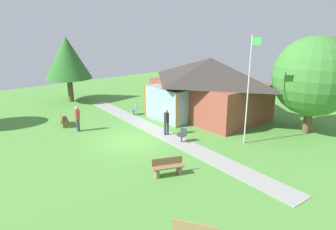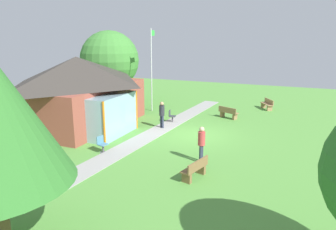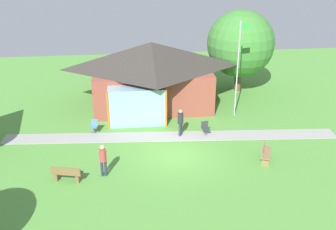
{
  "view_description": "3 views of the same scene",
  "coord_description": "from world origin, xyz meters",
  "px_view_note": "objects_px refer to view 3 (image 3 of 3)",
  "views": [
    {
      "loc": [
        14.32,
        -9.22,
        6.76
      ],
      "look_at": [
        -0.01,
        2.98,
        1.11
      ],
      "focal_mm": 31.44,
      "sensor_mm": 36.0,
      "label": 1
    },
    {
      "loc": [
        -17.31,
        -5.71,
        5.84
      ],
      "look_at": [
        -0.14,
        1.61,
        1.11
      ],
      "focal_mm": 33.64,
      "sensor_mm": 36.0,
      "label": 2
    },
    {
      "loc": [
        -2.59,
        -19.3,
        10.94
      ],
      "look_at": [
        -0.18,
        2.27,
        1.45
      ],
      "focal_mm": 42.92,
      "sensor_mm": 36.0,
      "label": 3
    }
  ],
  "objects_px": {
    "bench_mid_right": "(265,153)",
    "tree_behind_pavilion_right": "(241,44)",
    "patio_chair_west": "(94,127)",
    "flagpole": "(238,66)",
    "pavilion": "(151,73)",
    "patio_chair_lawn_spare": "(205,129)",
    "visitor_on_path": "(180,121)",
    "bench_mid_left": "(67,174)",
    "visitor_strolling_lawn": "(103,158)"
  },
  "relations": [
    {
      "from": "bench_mid_right",
      "to": "patio_chair_west",
      "type": "relative_size",
      "value": 1.8
    },
    {
      "from": "flagpole",
      "to": "visitor_strolling_lawn",
      "type": "bearing_deg",
      "value": -141.8
    },
    {
      "from": "bench_mid_right",
      "to": "patio_chair_lawn_spare",
      "type": "bearing_deg",
      "value": -118.7
    },
    {
      "from": "bench_mid_right",
      "to": "patio_chair_west",
      "type": "distance_m",
      "value": 10.35
    },
    {
      "from": "flagpole",
      "to": "patio_chair_lawn_spare",
      "type": "distance_m",
      "value": 4.87
    },
    {
      "from": "visitor_on_path",
      "to": "bench_mid_right",
      "type": "bearing_deg",
      "value": 80.16
    },
    {
      "from": "patio_chair_lawn_spare",
      "to": "visitor_strolling_lawn",
      "type": "relative_size",
      "value": 0.49
    },
    {
      "from": "pavilion",
      "to": "flagpole",
      "type": "xyz_separation_m",
      "value": [
        5.48,
        -2.64,
        1.12
      ]
    },
    {
      "from": "patio_chair_lawn_spare",
      "to": "visitor_on_path",
      "type": "xyz_separation_m",
      "value": [
        -1.53,
        0.04,
        0.61
      ]
    },
    {
      "from": "flagpole",
      "to": "tree_behind_pavilion_right",
      "type": "xyz_separation_m",
      "value": [
        1.49,
        4.8,
        0.26
      ]
    },
    {
      "from": "pavilion",
      "to": "visitor_on_path",
      "type": "xyz_separation_m",
      "value": [
        1.36,
        -5.34,
        -1.34
      ]
    },
    {
      "from": "pavilion",
      "to": "bench_mid_right",
      "type": "height_order",
      "value": "pavilion"
    },
    {
      "from": "bench_mid_left",
      "to": "patio_chair_west",
      "type": "xyz_separation_m",
      "value": [
        1.02,
        5.34,
        0.01
      ]
    },
    {
      "from": "bench_mid_left",
      "to": "visitor_on_path",
      "type": "distance_m",
      "value": 7.6
    },
    {
      "from": "bench_mid_right",
      "to": "tree_behind_pavilion_right",
      "type": "distance_m",
      "value": 11.51
    },
    {
      "from": "bench_mid_left",
      "to": "visitor_on_path",
      "type": "height_order",
      "value": "visitor_on_path"
    },
    {
      "from": "bench_mid_right",
      "to": "visitor_on_path",
      "type": "distance_m",
      "value": 5.4
    },
    {
      "from": "pavilion",
      "to": "patio_chair_west",
      "type": "relative_size",
      "value": 10.5
    },
    {
      "from": "pavilion",
      "to": "bench_mid_left",
      "type": "relative_size",
      "value": 5.78
    },
    {
      "from": "pavilion",
      "to": "flagpole",
      "type": "distance_m",
      "value": 6.18
    },
    {
      "from": "patio_chair_lawn_spare",
      "to": "flagpole",
      "type": "bearing_deg",
      "value": -143.73
    },
    {
      "from": "bench_mid_right",
      "to": "visitor_strolling_lawn",
      "type": "distance_m",
      "value": 8.63
    },
    {
      "from": "bench_mid_right",
      "to": "bench_mid_left",
      "type": "bearing_deg",
      "value": -61.51
    },
    {
      "from": "patio_chair_lawn_spare",
      "to": "visitor_on_path",
      "type": "distance_m",
      "value": 1.65
    },
    {
      "from": "tree_behind_pavilion_right",
      "to": "visitor_strolling_lawn",
      "type": "bearing_deg",
      "value": -131.08
    },
    {
      "from": "pavilion",
      "to": "visitor_strolling_lawn",
      "type": "bearing_deg",
      "value": -108.21
    },
    {
      "from": "pavilion",
      "to": "bench_mid_right",
      "type": "bearing_deg",
      "value": -57.82
    },
    {
      "from": "visitor_on_path",
      "to": "tree_behind_pavilion_right",
      "type": "bearing_deg",
      "value": 172.79
    },
    {
      "from": "patio_chair_west",
      "to": "tree_behind_pavilion_right",
      "type": "height_order",
      "value": "tree_behind_pavilion_right"
    },
    {
      "from": "patio_chair_west",
      "to": "visitor_strolling_lawn",
      "type": "distance_m",
      "value": 5.15
    },
    {
      "from": "visitor_on_path",
      "to": "tree_behind_pavilion_right",
      "type": "relative_size",
      "value": 0.28
    },
    {
      "from": "patio_chair_lawn_spare",
      "to": "visitor_strolling_lawn",
      "type": "distance_m",
      "value": 7.21
    },
    {
      "from": "flagpole",
      "to": "visitor_on_path",
      "type": "height_order",
      "value": "flagpole"
    },
    {
      "from": "patio_chair_west",
      "to": "flagpole",
      "type": "bearing_deg",
      "value": -157.25
    },
    {
      "from": "visitor_on_path",
      "to": "pavilion",
      "type": "bearing_deg",
      "value": -136.15
    },
    {
      "from": "visitor_on_path",
      "to": "visitor_strolling_lawn",
      "type": "bearing_deg",
      "value": -18.24
    },
    {
      "from": "bench_mid_right",
      "to": "visitor_on_path",
      "type": "relative_size",
      "value": 0.89
    },
    {
      "from": "patio_chair_west",
      "to": "visitor_strolling_lawn",
      "type": "relative_size",
      "value": 0.49
    },
    {
      "from": "patio_chair_west",
      "to": "tree_behind_pavilion_right",
      "type": "bearing_deg",
      "value": -136.55
    },
    {
      "from": "pavilion",
      "to": "visitor_on_path",
      "type": "relative_size",
      "value": 5.19
    },
    {
      "from": "bench_mid_right",
      "to": "patio_chair_lawn_spare",
      "type": "distance_m",
      "value": 4.26
    },
    {
      "from": "pavilion",
      "to": "bench_mid_left",
      "type": "height_order",
      "value": "pavilion"
    },
    {
      "from": "bench_mid_left",
      "to": "patio_chair_west",
      "type": "height_order",
      "value": "patio_chair_west"
    },
    {
      "from": "visitor_on_path",
      "to": "flagpole",
      "type": "bearing_deg",
      "value": 152.9
    },
    {
      "from": "pavilion",
      "to": "tree_behind_pavilion_right",
      "type": "bearing_deg",
      "value": 17.24
    },
    {
      "from": "bench_mid_right",
      "to": "bench_mid_left",
      "type": "height_order",
      "value": "same"
    },
    {
      "from": "bench_mid_left",
      "to": "visitor_strolling_lawn",
      "type": "xyz_separation_m",
      "value": [
        1.78,
        0.29,
        0.62
      ]
    },
    {
      "from": "patio_chair_west",
      "to": "tree_behind_pavilion_right",
      "type": "xyz_separation_m",
      "value": [
        10.82,
        6.48,
        3.32
      ]
    },
    {
      "from": "flagpole",
      "to": "pavilion",
      "type": "bearing_deg",
      "value": 154.31
    },
    {
      "from": "bench_mid_left",
      "to": "patio_chair_lawn_spare",
      "type": "xyz_separation_m",
      "value": [
        7.76,
        4.28,
        0.01
      ]
    }
  ]
}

